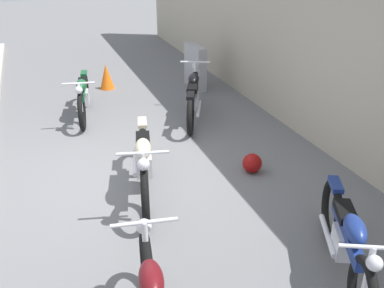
{
  "coord_description": "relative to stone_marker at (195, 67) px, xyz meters",
  "views": [
    {
      "loc": [
        5.31,
        -0.72,
        3.07
      ],
      "look_at": [
        0.46,
        1.08,
        0.55
      ],
      "focal_mm": 40.0,
      "sensor_mm": 36.0,
      "label": 1
    }
  ],
  "objects": [
    {
      "name": "motorcycle_blue",
      "position": [
        6.06,
        -0.75,
        -0.05
      ],
      "size": [
        1.81,
        0.99,
        0.88
      ],
      "rotation": [
        0.0,
        0.0,
        -0.45
      ],
      "color": "black",
      "rests_on": "ground_plane"
    },
    {
      "name": "motorcycle_black",
      "position": [
        1.71,
        -0.69,
        -0.03
      ],
      "size": [
        1.91,
        1.0,
        0.92
      ],
      "rotation": [
        0.0,
        0.0,
        2.72
      ],
      "color": "black",
      "rests_on": "ground_plane"
    },
    {
      "name": "ground_plane",
      "position": [
        3.31,
        -2.56,
        -0.47
      ],
      "size": [
        40.0,
        40.0,
        0.0
      ],
      "primitive_type": "plane",
      "color": "slate"
    },
    {
      "name": "helmet",
      "position": [
        3.87,
        -0.6,
        -0.33
      ],
      "size": [
        0.28,
        0.28,
        0.28
      ],
      "primitive_type": "sphere",
      "color": "maroon",
      "rests_on": "ground_plane"
    },
    {
      "name": "stone_marker",
      "position": [
        0.0,
        0.0,
        0.0
      ],
      "size": [
        0.8,
        0.25,
        0.94
      ],
      "primitive_type": "cube",
      "rotation": [
        0.0,
        0.0,
        0.06
      ],
      "color": "#9E9EA3",
      "rests_on": "ground_plane"
    },
    {
      "name": "traffic_cone",
      "position": [
        -0.62,
        -1.87,
        -0.2
      ],
      "size": [
        0.32,
        0.32,
        0.55
      ],
      "primitive_type": "cone",
      "color": "orange",
      "rests_on": "ground_plane"
    },
    {
      "name": "motorcycle_cream",
      "position": [
        3.86,
        -2.18,
        -0.02
      ],
      "size": [
        2.04,
        0.74,
        0.93
      ],
      "rotation": [
        0.0,
        0.0,
        -0.24
      ],
      "color": "black",
      "rests_on": "ground_plane"
    },
    {
      "name": "building_wall",
      "position": [
        3.31,
        0.92,
        1.26
      ],
      "size": [
        18.0,
        0.3,
        3.45
      ],
      "primitive_type": "cube",
      "color": "#B2A893",
      "rests_on": "ground_plane"
    },
    {
      "name": "motorcycle_green",
      "position": [
        0.9,
        -2.56,
        -0.05
      ],
      "size": [
        1.91,
        0.6,
        0.86
      ],
      "rotation": [
        0.0,
        0.0,
        -0.19
      ],
      "color": "black",
      "rests_on": "ground_plane"
    }
  ]
}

